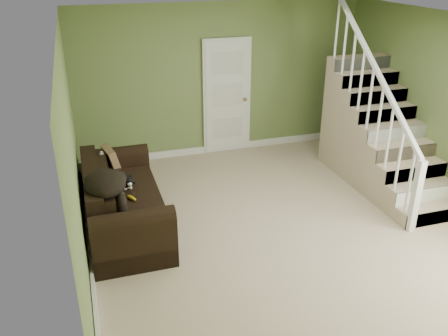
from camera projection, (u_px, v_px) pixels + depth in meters
floor at (281, 225)px, 6.31m from camera, size 5.00×5.50×0.01m
ceiling at (293, 23)px, 5.23m from camera, size 5.00×5.50×0.01m
wall_back at (221, 80)px, 8.16m from camera, size 5.00×0.04×2.60m
wall_front at (446, 262)px, 3.39m from camera, size 5.00×0.04×2.60m
wall_left at (74, 158)px, 5.09m from camera, size 0.04×5.50×2.60m
baseboard_back at (221, 148)px, 8.65m from camera, size 5.00×0.04×0.12m
baseboard_left at (90, 254)px, 5.62m from camera, size 0.04×5.50×0.12m
baseboard_right at (436, 195)px, 6.96m from camera, size 0.04×5.50×0.12m
door at (227, 97)px, 8.27m from camera, size 0.86×0.12×2.02m
staircase at (376, 139)px, 7.43m from camera, size 1.00×2.51×2.82m
sofa at (121, 204)px, 6.16m from camera, size 0.95×2.19×0.87m
side_table at (100, 186)px, 6.66m from camera, size 0.63×0.63×0.84m
cat at (125, 181)px, 6.26m from camera, size 0.28×0.50×0.24m
banana at (132, 198)px, 5.97m from camera, size 0.13×0.18×0.05m
throw_pillow at (112, 161)px, 6.62m from camera, size 0.27×0.43×0.41m
throw_blanket at (105, 183)px, 5.44m from camera, size 0.56×0.68×0.26m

